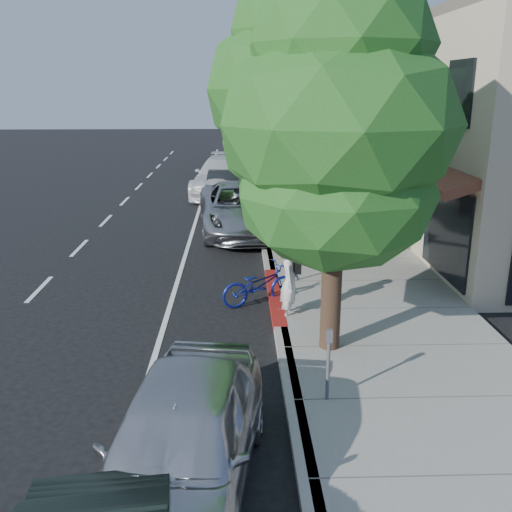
{
  "coord_description": "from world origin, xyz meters",
  "views": [
    {
      "loc": [
        -0.91,
        -12.41,
        5.19
      ],
      "look_at": [
        -0.5,
        0.38,
        1.35
      ],
      "focal_mm": 40.0,
      "sensor_mm": 36.0,
      "label": 1
    }
  ],
  "objects_px": {
    "street_tree_4": "(268,99)",
    "dark_sedan": "(224,186)",
    "street_tree_3": "(275,89)",
    "street_tree_0": "(338,129)",
    "dark_suv_far": "(244,160)",
    "near_car_a": "(181,442)",
    "street_tree_2": "(285,100)",
    "pedestrian": "(326,189)",
    "street_tree_5": "(263,100)",
    "cyclist": "(290,283)",
    "bicycle": "(259,285)",
    "silver_suv": "(242,208)",
    "white_pickup": "(224,176)",
    "street_tree_1": "(302,93)"
  },
  "relations": [
    {
      "from": "street_tree_0",
      "to": "pedestrian",
      "type": "xyz_separation_m",
      "value": [
        1.92,
        13.37,
        -3.46
      ]
    },
    {
      "from": "street_tree_2",
      "to": "street_tree_3",
      "type": "bearing_deg",
      "value": 90.0
    },
    {
      "from": "street_tree_4",
      "to": "dark_sedan",
      "type": "bearing_deg",
      "value": -107.0
    },
    {
      "from": "street_tree_4",
      "to": "bicycle",
      "type": "xyz_separation_m",
      "value": [
        -1.31,
        -21.27,
        -3.92
      ]
    },
    {
      "from": "street_tree_2",
      "to": "pedestrian",
      "type": "distance_m",
      "value": 4.37
    },
    {
      "from": "dark_sedan",
      "to": "near_car_a",
      "type": "bearing_deg",
      "value": -87.01
    },
    {
      "from": "street_tree_4",
      "to": "dark_sedan",
      "type": "xyz_separation_m",
      "value": [
        -2.46,
        -8.05,
        -3.73
      ]
    },
    {
      "from": "white_pickup",
      "to": "dark_suv_far",
      "type": "xyz_separation_m",
      "value": [
        1.1,
        6.09,
        -0.01
      ]
    },
    {
      "from": "cyclist",
      "to": "white_pickup",
      "type": "relative_size",
      "value": 0.28
    },
    {
      "from": "street_tree_2",
      "to": "pedestrian",
      "type": "xyz_separation_m",
      "value": [
        1.92,
        1.37,
        -3.68
      ]
    },
    {
      "from": "silver_suv",
      "to": "street_tree_0",
      "type": "bearing_deg",
      "value": -85.13
    },
    {
      "from": "dark_sedan",
      "to": "white_pickup",
      "type": "relative_size",
      "value": 0.67
    },
    {
      "from": "street_tree_1",
      "to": "street_tree_5",
      "type": "distance_m",
      "value": 24.01
    },
    {
      "from": "cyclist",
      "to": "white_pickup",
      "type": "height_order",
      "value": "white_pickup"
    },
    {
      "from": "street_tree_1",
      "to": "street_tree_5",
      "type": "xyz_separation_m",
      "value": [
        0.0,
        24.0,
        -0.73
      ]
    },
    {
      "from": "cyclist",
      "to": "street_tree_1",
      "type": "bearing_deg",
      "value": 1.58
    },
    {
      "from": "dark_sedan",
      "to": "near_car_a",
      "type": "height_order",
      "value": "near_car_a"
    },
    {
      "from": "street_tree_1",
      "to": "pedestrian",
      "type": "relative_size",
      "value": 5.0
    },
    {
      "from": "street_tree_2",
      "to": "white_pickup",
      "type": "bearing_deg",
      "value": 114.24
    },
    {
      "from": "bicycle",
      "to": "dark_sedan",
      "type": "height_order",
      "value": "dark_sedan"
    },
    {
      "from": "street_tree_0",
      "to": "street_tree_5",
      "type": "bearing_deg",
      "value": 90.0
    },
    {
      "from": "street_tree_0",
      "to": "dark_suv_far",
      "type": "xyz_separation_m",
      "value": [
        -1.4,
        23.66,
        -3.53
      ]
    },
    {
      "from": "silver_suv",
      "to": "dark_suv_far",
      "type": "distance_m",
      "value": 13.66
    },
    {
      "from": "street_tree_2",
      "to": "street_tree_4",
      "type": "height_order",
      "value": "street_tree_2"
    },
    {
      "from": "street_tree_2",
      "to": "pedestrian",
      "type": "bearing_deg",
      "value": 35.57
    },
    {
      "from": "street_tree_0",
      "to": "street_tree_1",
      "type": "distance_m",
      "value": 6.02
    },
    {
      "from": "street_tree_1",
      "to": "cyclist",
      "type": "relative_size",
      "value": 4.63
    },
    {
      "from": "street_tree_1",
      "to": "dark_suv_far",
      "type": "distance_m",
      "value": 18.17
    },
    {
      "from": "cyclist",
      "to": "bicycle",
      "type": "height_order",
      "value": "cyclist"
    },
    {
      "from": "street_tree_0",
      "to": "dark_suv_far",
      "type": "relative_size",
      "value": 1.35
    },
    {
      "from": "silver_suv",
      "to": "street_tree_4",
      "type": "bearing_deg",
      "value": 78.6
    },
    {
      "from": "white_pickup",
      "to": "street_tree_1",
      "type": "bearing_deg",
      "value": -70.37
    },
    {
      "from": "street_tree_0",
      "to": "silver_suv",
      "type": "height_order",
      "value": "street_tree_0"
    },
    {
      "from": "street_tree_5",
      "to": "silver_suv",
      "type": "distance_m",
      "value": 20.35
    },
    {
      "from": "dark_suv_far",
      "to": "pedestrian",
      "type": "relative_size",
      "value": 3.23
    },
    {
      "from": "street_tree_0",
      "to": "cyclist",
      "type": "relative_size",
      "value": 4.04
    },
    {
      "from": "bicycle",
      "to": "silver_suv",
      "type": "distance_m",
      "value": 7.29
    },
    {
      "from": "street_tree_3",
      "to": "street_tree_4",
      "type": "relative_size",
      "value": 1.12
    },
    {
      "from": "street_tree_1",
      "to": "silver_suv",
      "type": "distance_m",
      "value": 5.96
    },
    {
      "from": "street_tree_3",
      "to": "near_car_a",
      "type": "height_order",
      "value": "street_tree_3"
    },
    {
      "from": "street_tree_5",
      "to": "cyclist",
      "type": "xyz_separation_m",
      "value": [
        -0.65,
        -28.24,
        -3.35
      ]
    },
    {
      "from": "street_tree_2",
      "to": "street_tree_3",
      "type": "xyz_separation_m",
      "value": [
        -0.0,
        6.0,
        0.37
      ]
    },
    {
      "from": "cyclist",
      "to": "dark_sedan",
      "type": "distance_m",
      "value": 14.31
    },
    {
      "from": "dark_sedan",
      "to": "pedestrian",
      "type": "bearing_deg",
      "value": -27.22
    },
    {
      "from": "street_tree_3",
      "to": "cyclist",
      "type": "xyz_separation_m",
      "value": [
        -0.65,
        -16.24,
        -4.13
      ]
    },
    {
      "from": "dark_suv_far",
      "to": "pedestrian",
      "type": "height_order",
      "value": "dark_suv_far"
    },
    {
      "from": "street_tree_0",
      "to": "near_car_a",
      "type": "relative_size",
      "value": 1.53
    },
    {
      "from": "street_tree_5",
      "to": "street_tree_1",
      "type": "bearing_deg",
      "value": -90.0
    },
    {
      "from": "street_tree_4",
      "to": "pedestrian",
      "type": "relative_size",
      "value": 4.37
    },
    {
      "from": "white_pickup",
      "to": "dark_suv_far",
      "type": "bearing_deg",
      "value": 87.13
    }
  ]
}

